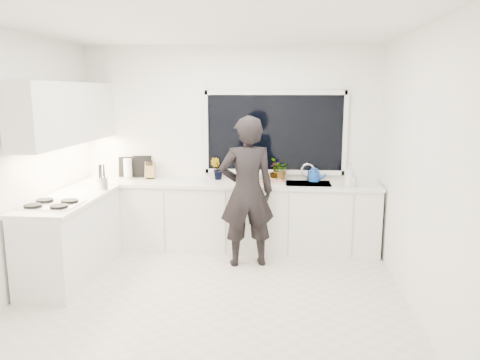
# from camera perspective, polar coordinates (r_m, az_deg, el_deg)

# --- Properties ---
(floor) EXTENTS (4.00, 3.50, 0.02)m
(floor) POSITION_cam_1_polar(r_m,az_deg,el_deg) (5.08, -3.42, -13.78)
(floor) COLOR beige
(floor) RESTS_ON ground
(wall_back) EXTENTS (4.00, 0.02, 2.70)m
(wall_back) POSITION_cam_1_polar(r_m,az_deg,el_deg) (6.40, -1.16, 4.08)
(wall_back) COLOR white
(wall_back) RESTS_ON ground
(wall_left) EXTENTS (0.02, 3.50, 2.70)m
(wall_left) POSITION_cam_1_polar(r_m,az_deg,el_deg) (5.37, -25.32, 1.72)
(wall_left) COLOR white
(wall_left) RESTS_ON ground
(wall_right) EXTENTS (0.02, 3.50, 2.70)m
(wall_right) POSITION_cam_1_polar(r_m,az_deg,el_deg) (4.80, 20.85, 1.09)
(wall_right) COLOR white
(wall_right) RESTS_ON ground
(ceiling) EXTENTS (4.00, 3.50, 0.02)m
(ceiling) POSITION_cam_1_polar(r_m,az_deg,el_deg) (4.66, -3.82, 18.30)
(ceiling) COLOR white
(ceiling) RESTS_ON wall_back
(window) EXTENTS (1.80, 0.02, 1.00)m
(window) POSITION_cam_1_polar(r_m,az_deg,el_deg) (6.31, 4.25, 5.77)
(window) COLOR black
(window) RESTS_ON wall_back
(base_cabinets_back) EXTENTS (3.92, 0.58, 0.88)m
(base_cabinets_back) POSITION_cam_1_polar(r_m,az_deg,el_deg) (6.28, -1.45, -4.54)
(base_cabinets_back) COLOR white
(base_cabinets_back) RESTS_ON floor
(base_cabinets_left) EXTENTS (0.58, 1.60, 0.88)m
(base_cabinets_left) POSITION_cam_1_polar(r_m,az_deg,el_deg) (5.71, -19.84, -6.77)
(base_cabinets_left) COLOR white
(base_cabinets_left) RESTS_ON floor
(countertop_back) EXTENTS (3.94, 0.62, 0.04)m
(countertop_back) POSITION_cam_1_polar(r_m,az_deg,el_deg) (6.16, -1.48, -0.43)
(countertop_back) COLOR silver
(countertop_back) RESTS_ON base_cabinets_back
(countertop_left) EXTENTS (0.62, 1.60, 0.04)m
(countertop_left) POSITION_cam_1_polar(r_m,az_deg,el_deg) (5.59, -20.14, -2.26)
(countertop_left) COLOR silver
(countertop_left) RESTS_ON base_cabinets_left
(upper_cabinets) EXTENTS (0.34, 2.10, 0.70)m
(upper_cabinets) POSITION_cam_1_polar(r_m,az_deg,el_deg) (5.84, -20.35, 7.68)
(upper_cabinets) COLOR white
(upper_cabinets) RESTS_ON wall_left
(sink) EXTENTS (0.58, 0.42, 0.14)m
(sink) POSITION_cam_1_polar(r_m,az_deg,el_deg) (6.14, 8.30, -0.86)
(sink) COLOR silver
(sink) RESTS_ON countertop_back
(faucet) EXTENTS (0.03, 0.03, 0.22)m
(faucet) POSITION_cam_1_polar(r_m,az_deg,el_deg) (6.31, 8.25, 0.92)
(faucet) COLOR silver
(faucet) RESTS_ON countertop_back
(stovetop) EXTENTS (0.56, 0.48, 0.03)m
(stovetop) POSITION_cam_1_polar(r_m,az_deg,el_deg) (5.29, -21.97, -2.73)
(stovetop) COLOR black
(stovetop) RESTS_ON countertop_left
(person) EXTENTS (0.75, 0.58, 1.82)m
(person) POSITION_cam_1_polar(r_m,az_deg,el_deg) (5.60, 0.84, -1.46)
(person) COLOR black
(person) RESTS_ON floor
(pizza_tray) EXTENTS (0.52, 0.44, 0.03)m
(pizza_tray) POSITION_cam_1_polar(r_m,az_deg,el_deg) (6.10, 3.18, -0.23)
(pizza_tray) COLOR silver
(pizza_tray) RESTS_ON countertop_back
(pizza) EXTENTS (0.47, 0.39, 0.01)m
(pizza) POSITION_cam_1_polar(r_m,az_deg,el_deg) (6.09, 3.18, -0.08)
(pizza) COLOR red
(pizza) RESTS_ON pizza_tray
(watering_can) EXTENTS (0.15, 0.15, 0.13)m
(watering_can) POSITION_cam_1_polar(r_m,az_deg,el_deg) (6.28, 9.02, 0.44)
(watering_can) COLOR blue
(watering_can) RESTS_ON countertop_back
(paper_towel_roll) EXTENTS (0.14, 0.14, 0.26)m
(paper_towel_roll) POSITION_cam_1_polar(r_m,az_deg,el_deg) (6.55, -13.52, 1.27)
(paper_towel_roll) COLOR white
(paper_towel_roll) RESTS_ON countertop_back
(knife_block) EXTENTS (0.14, 0.11, 0.22)m
(knife_block) POSITION_cam_1_polar(r_m,az_deg,el_deg) (6.50, -10.90, 1.13)
(knife_block) COLOR olive
(knife_block) RESTS_ON countertop_back
(utensil_crock) EXTENTS (0.16, 0.16, 0.16)m
(utensil_crock) POSITION_cam_1_polar(r_m,az_deg,el_deg) (5.89, -16.43, -0.41)
(utensil_crock) COLOR #B7B7BC
(utensil_crock) RESTS_ON countertop_left
(picture_frame_large) EXTENTS (0.22, 0.06, 0.28)m
(picture_frame_large) POSITION_cam_1_polar(r_m,az_deg,el_deg) (6.70, -13.63, 1.56)
(picture_frame_large) COLOR black
(picture_frame_large) RESTS_ON countertop_back
(picture_frame_small) EXTENTS (0.25, 0.06, 0.30)m
(picture_frame_small) POSITION_cam_1_polar(r_m,az_deg,el_deg) (6.63, -11.82, 1.63)
(picture_frame_small) COLOR black
(picture_frame_small) RESTS_ON countertop_back
(herb_plants) EXTENTS (1.07, 0.29, 0.30)m
(herb_plants) POSITION_cam_1_polar(r_m,az_deg,el_deg) (6.26, 2.91, 1.27)
(herb_plants) COLOR #26662D
(herb_plants) RESTS_ON countertop_back
(soap_bottles) EXTENTS (0.18, 0.16, 0.29)m
(soap_bottles) POSITION_cam_1_polar(r_m,az_deg,el_deg) (6.01, 13.32, 0.47)
(soap_bottles) COLOR #D8BF66
(soap_bottles) RESTS_ON countertop_back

